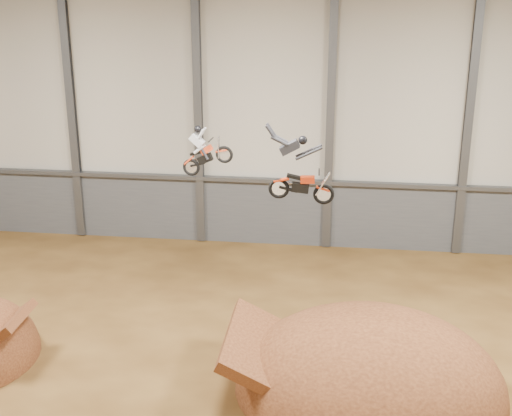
{
  "coord_description": "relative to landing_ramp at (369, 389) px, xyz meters",
  "views": [
    {
      "loc": [
        3.92,
        -20.13,
        14.57
      ],
      "look_at": [
        0.95,
        4.0,
        5.88
      ],
      "focal_mm": 50.0,
      "sensor_mm": 36.0,
      "label": 1
    }
  ],
  "objects": [
    {
      "name": "floor",
      "position": [
        -5.26,
        -1.82,
        0.0
      ],
      "size": [
        40.0,
        40.0,
        0.0
      ],
      "primitive_type": "plane",
      "color": "#472D13",
      "rests_on": "ground"
    },
    {
      "name": "back_wall",
      "position": [
        -5.26,
        13.18,
        7.0
      ],
      "size": [
        40.0,
        0.1,
        14.0
      ],
      "primitive_type": "cube",
      "color": "beige",
      "rests_on": "ground"
    },
    {
      "name": "lower_band_back",
      "position": [
        -5.26,
        13.08,
        1.75
      ],
      "size": [
        39.8,
        0.18,
        3.5
      ],
      "primitive_type": "cube",
      "color": "#4C4E53",
      "rests_on": "ground"
    },
    {
      "name": "steel_rail",
      "position": [
        -5.26,
        12.93,
        3.55
      ],
      "size": [
        39.8,
        0.35,
        0.2
      ],
      "primitive_type": "cube",
      "color": "#47494F",
      "rests_on": "lower_band_back"
    },
    {
      "name": "steel_column_1",
      "position": [
        -15.26,
        12.98,
        7.0
      ],
      "size": [
        0.4,
        0.36,
        13.9
      ],
      "primitive_type": "cube",
      "color": "#47494F",
      "rests_on": "ground"
    },
    {
      "name": "steel_column_2",
      "position": [
        -8.59,
        12.98,
        7.0
      ],
      "size": [
        0.4,
        0.36,
        13.9
      ],
      "primitive_type": "cube",
      "color": "#47494F",
      "rests_on": "ground"
    },
    {
      "name": "steel_column_3",
      "position": [
        -1.92,
        12.98,
        7.0
      ],
      "size": [
        0.4,
        0.36,
        13.9
      ],
      "primitive_type": "cube",
      "color": "#47494F",
      "rests_on": "ground"
    },
    {
      "name": "steel_column_4",
      "position": [
        4.74,
        12.98,
        7.0
      ],
      "size": [
        0.4,
        0.36,
        13.9
      ],
      "primitive_type": "cube",
      "color": "#47494F",
      "rests_on": "ground"
    },
    {
      "name": "landing_ramp",
      "position": [
        0.0,
        0.0,
        0.0
      ],
      "size": [
        9.55,
        8.45,
        5.51
      ],
      "primitive_type": "ellipsoid",
      "color": "#442111",
      "rests_on": "ground"
    },
    {
      "name": "fmx_rider_a",
      "position": [
        -6.38,
        4.51,
        7.57
      ],
      "size": [
        2.79,
        1.0,
        2.63
      ],
      "primitive_type": null,
      "rotation": [
        0.0,
        -0.41,
        -0.07
      ],
      "color": "red"
    },
    {
      "name": "fmx_rider_b",
      "position": [
        -2.65,
        0.84,
        7.94
      ],
      "size": [
        3.23,
        0.96,
        2.82
      ],
      "primitive_type": null,
      "rotation": [
        0.0,
        0.11,
        0.04
      ],
      "color": "red"
    }
  ]
}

